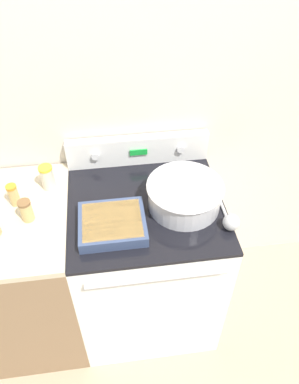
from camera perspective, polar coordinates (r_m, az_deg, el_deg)
ground_plane at (r=2.36m, az=0.76°, el=-24.00°), size 12.00×12.00×0.00m
kitchen_wall at (r=1.86m, az=-2.17°, el=13.71°), size 8.00×0.05×2.50m
stove_range at (r=2.12m, az=-0.48°, el=-10.61°), size 0.73×0.72×0.92m
control_panel at (r=1.95m, az=-1.78°, el=6.44°), size 0.73×0.07×0.16m
side_counter at (r=2.16m, az=-17.52°, el=-11.85°), size 0.52×0.69×0.93m
mixing_bowl at (r=1.72m, az=5.36°, el=-0.29°), size 0.35×0.35×0.13m
casserole_dish at (r=1.65m, az=-5.70°, el=-4.77°), size 0.29×0.26×0.05m
ladle at (r=1.68m, az=12.21°, el=-4.24°), size 0.08×0.31×0.08m
spice_jar_yellow_cap at (r=1.85m, az=-15.32°, el=2.19°), size 0.07×0.07×0.13m
spice_jar_brown_cap at (r=1.73m, az=-18.27°, el=-2.69°), size 0.06×0.06×0.11m
spice_jar_orange_cap at (r=1.82m, az=-20.01°, el=-0.41°), size 0.05×0.05×0.11m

